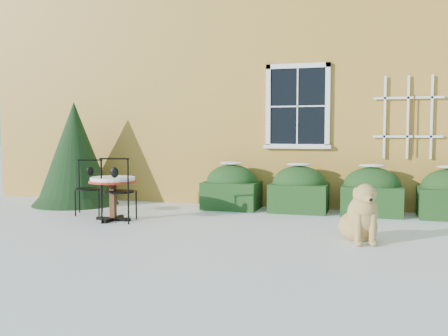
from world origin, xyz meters
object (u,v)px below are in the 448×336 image
(bistro_table, at_px, (113,184))
(patio_chair_near, at_px, (118,190))
(evergreen_shrub, at_px, (75,163))
(dog, at_px, (361,218))
(patio_chair_far, at_px, (89,187))

(bistro_table, bearing_deg, patio_chair_near, -33.77)
(evergreen_shrub, relative_size, dog, 2.27)
(patio_chair_near, xyz_separation_m, dog, (3.85, -0.45, -0.20))
(patio_chair_near, relative_size, patio_chair_far, 1.09)
(dog, bearing_deg, evergreen_shrub, 142.39)
(patio_chair_near, distance_m, patio_chair_far, 1.09)
(evergreen_shrub, height_order, bistro_table, evergreen_shrub)
(bistro_table, distance_m, patio_chair_far, 0.91)
(evergreen_shrub, xyz_separation_m, patio_chair_near, (1.84, -1.59, -0.31))
(evergreen_shrub, relative_size, patio_chair_far, 2.14)
(evergreen_shrub, bearing_deg, patio_chair_far, -46.85)
(bistro_table, bearing_deg, evergreen_shrub, 138.53)
(patio_chair_near, xyz_separation_m, patio_chair_far, (-0.91, 0.60, -0.04))
(patio_chair_far, xyz_separation_m, dog, (4.77, -1.05, -0.16))
(patio_chair_far, distance_m, dog, 4.88)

